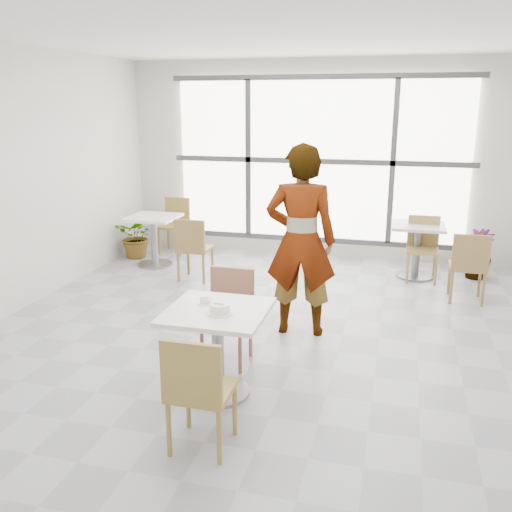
% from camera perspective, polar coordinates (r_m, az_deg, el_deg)
% --- Properties ---
extents(floor, '(7.00, 7.00, 0.00)m').
position_cam_1_polar(floor, '(5.67, 0.78, -8.99)').
color(floor, '#9E9EA5').
rests_on(floor, ground).
extents(ceiling, '(7.00, 7.00, 0.00)m').
position_cam_1_polar(ceiling, '(5.21, 0.91, 22.65)').
color(ceiling, white).
rests_on(ceiling, ground).
extents(wall_back, '(6.00, 0.00, 6.00)m').
position_cam_1_polar(wall_back, '(8.65, 6.51, 9.71)').
color(wall_back, silver).
rests_on(wall_back, ground).
extents(wall_front, '(6.00, 0.00, 6.00)m').
position_cam_1_polar(wall_front, '(2.13, -22.74, -9.19)').
color(wall_front, silver).
rests_on(wall_front, ground).
extents(window, '(4.60, 0.07, 2.52)m').
position_cam_1_polar(window, '(8.58, 6.44, 9.67)').
color(window, white).
rests_on(window, ground).
extents(main_table, '(0.80, 0.80, 0.75)m').
position_cam_1_polar(main_table, '(4.56, -3.97, -8.18)').
color(main_table, white).
rests_on(main_table, ground).
extents(chair_near, '(0.42, 0.42, 0.87)m').
position_cam_1_polar(chair_near, '(3.86, -6.03, -13.22)').
color(chair_near, olive).
rests_on(chair_near, ground).
extents(chair_far, '(0.42, 0.42, 0.87)m').
position_cam_1_polar(chair_far, '(5.18, -2.78, -5.45)').
color(chair_far, '#9F654E').
rests_on(chair_far, ground).
extents(oatmeal_bowl, '(0.21, 0.21, 0.09)m').
position_cam_1_polar(oatmeal_bowl, '(4.37, -3.73, -5.39)').
color(oatmeal_bowl, white).
rests_on(oatmeal_bowl, main_table).
extents(coffee_cup, '(0.16, 0.13, 0.07)m').
position_cam_1_polar(coffee_cup, '(4.60, -5.27, -4.52)').
color(coffee_cup, white).
rests_on(coffee_cup, main_table).
extents(person, '(0.77, 0.55, 1.98)m').
position_cam_1_polar(person, '(5.66, 4.63, 1.53)').
color(person, black).
rests_on(person, ground).
extents(bg_table_left, '(0.70, 0.70, 0.75)m').
position_cam_1_polar(bg_table_left, '(8.34, -10.46, 2.28)').
color(bg_table_left, white).
rests_on(bg_table_left, ground).
extents(bg_table_right, '(0.70, 0.70, 0.75)m').
position_cam_1_polar(bg_table_right, '(7.95, 16.24, 1.28)').
color(bg_table_right, silver).
rests_on(bg_table_right, ground).
extents(bg_chair_left_near, '(0.42, 0.42, 0.87)m').
position_cam_1_polar(bg_chair_left_near, '(7.51, -6.51, 1.10)').
color(bg_chair_left_near, olive).
rests_on(bg_chair_left_near, ground).
extents(bg_chair_left_far, '(0.42, 0.42, 0.87)m').
position_cam_1_polar(bg_chair_left_far, '(9.11, -8.29, 3.57)').
color(bg_chair_left_far, olive).
rests_on(bg_chair_left_far, ground).
extents(bg_chair_right_near, '(0.42, 0.42, 0.87)m').
position_cam_1_polar(bg_chair_right_near, '(7.11, 21.04, -0.68)').
color(bg_chair_right_near, olive).
rests_on(bg_chair_right_near, ground).
extents(bg_chair_right_far, '(0.42, 0.42, 0.87)m').
position_cam_1_polar(bg_chair_right_far, '(7.89, 16.77, 1.23)').
color(bg_chair_right_far, '#9E8144').
rests_on(bg_chair_right_far, ground).
extents(plant_left, '(0.69, 0.62, 0.69)m').
position_cam_1_polar(plant_left, '(8.86, -12.10, 2.04)').
color(plant_left, '#527940').
rests_on(plant_left, ground).
extents(plant_right, '(0.51, 0.51, 0.68)m').
position_cam_1_polar(plant_right, '(8.22, 21.83, 0.19)').
color(plant_right, '#4F8B49').
rests_on(plant_right, ground).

